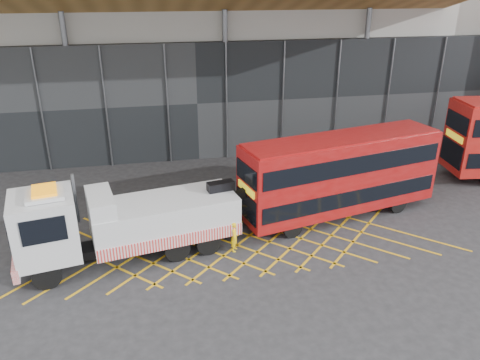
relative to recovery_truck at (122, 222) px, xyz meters
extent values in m
plane|color=#27272A|center=(2.82, 0.83, -1.85)|extent=(120.00, 120.00, 0.00)
cube|color=gold|center=(-1.98, 0.83, -1.85)|extent=(7.16, 7.16, 0.01)
cube|color=gold|center=(-1.98, 0.83, -1.85)|extent=(7.16, 7.16, 0.01)
cube|color=gold|center=(-0.38, 0.83, -1.85)|extent=(7.16, 7.16, 0.01)
cube|color=gold|center=(-0.38, 0.83, -1.85)|extent=(7.16, 7.16, 0.01)
cube|color=gold|center=(1.22, 0.83, -1.85)|extent=(7.16, 7.16, 0.01)
cube|color=gold|center=(1.22, 0.83, -1.85)|extent=(7.16, 7.16, 0.01)
cube|color=gold|center=(2.82, 0.83, -1.85)|extent=(7.16, 7.16, 0.01)
cube|color=gold|center=(2.82, 0.83, -1.85)|extent=(7.16, 7.16, 0.01)
cube|color=gold|center=(4.42, 0.83, -1.85)|extent=(7.16, 7.16, 0.01)
cube|color=gold|center=(4.42, 0.83, -1.85)|extent=(7.16, 7.16, 0.01)
cube|color=gold|center=(6.02, 0.83, -1.85)|extent=(7.16, 7.16, 0.01)
cube|color=gold|center=(6.02, 0.83, -1.85)|extent=(7.16, 7.16, 0.01)
cube|color=gold|center=(7.62, 0.83, -1.85)|extent=(7.16, 7.16, 0.01)
cube|color=gold|center=(7.62, 0.83, -1.85)|extent=(7.16, 7.16, 0.01)
cube|color=gold|center=(9.22, 0.83, -1.85)|extent=(7.16, 7.16, 0.01)
cube|color=gold|center=(9.22, 0.83, -1.85)|extent=(7.16, 7.16, 0.01)
cube|color=gold|center=(10.82, 0.83, -1.85)|extent=(7.16, 7.16, 0.01)
cube|color=gold|center=(10.82, 0.83, -1.85)|extent=(7.16, 7.16, 0.01)
cube|color=gold|center=(12.42, 0.83, -1.85)|extent=(7.16, 7.16, 0.01)
cube|color=gold|center=(12.42, 0.83, -1.85)|extent=(7.16, 7.16, 0.01)
cube|color=#979791|center=(4.82, 19.83, 7.15)|extent=(55.00, 14.00, 18.00)
cube|color=black|center=(4.82, 12.53, 2.15)|extent=(55.00, 0.80, 8.00)
cylinder|color=#595B60|center=(-3.18, 12.33, 3.15)|extent=(0.36, 0.36, 10.00)
cylinder|color=#595B60|center=(6.82, 12.33, 3.15)|extent=(0.36, 0.36, 10.00)
cylinder|color=#595B60|center=(16.82, 12.33, 3.15)|extent=(0.36, 0.36, 10.00)
cube|color=black|center=(0.44, 0.09, -1.12)|extent=(10.06, 2.92, 0.37)
cube|color=silver|center=(-3.09, -0.58, 0.42)|extent=(2.99, 3.07, 2.75)
cube|color=black|center=(-4.35, -0.82, 0.89)|extent=(0.49, 2.29, 1.16)
cube|color=red|center=(-4.38, -0.83, -0.96)|extent=(0.77, 2.75, 0.58)
cube|color=orange|center=(-2.88, -0.54, 2.03)|extent=(1.17, 1.42, 0.13)
cube|color=silver|center=(1.90, 0.37, -0.11)|extent=(6.93, 3.82, 1.69)
cube|color=red|center=(2.15, -0.96, -0.75)|extent=(6.45, 1.29, 0.58)
cube|color=silver|center=(-0.80, -0.15, 1.10)|extent=(1.51, 2.69, 0.74)
cube|color=black|center=(4.59, 0.88, 0.89)|extent=(1.34, 0.76, 0.53)
cube|color=black|center=(5.63, 1.08, 0.36)|extent=(2.34, 0.80, 1.14)
cylinder|color=black|center=(-3.09, -1.71, -1.27)|extent=(1.21, 0.58, 1.16)
cylinder|color=black|center=(-3.50, 0.47, -1.27)|extent=(1.21, 0.58, 1.16)
cylinder|color=black|center=(3.76, -0.41, -1.27)|extent=(1.21, 0.58, 1.16)
cylinder|color=black|center=(3.35, 1.77, -1.27)|extent=(1.21, 0.58, 1.16)
cylinder|color=#595B60|center=(-1.93, 0.71, 1.00)|extent=(0.15, 0.15, 2.32)
cube|color=maroon|center=(11.16, 2.13, 0.57)|extent=(11.13, 4.83, 3.83)
cube|color=black|center=(11.16, 2.13, -0.33)|extent=(10.72, 4.80, 0.84)
cube|color=black|center=(11.16, 2.13, 1.45)|extent=(10.72, 4.80, 0.94)
cube|color=black|center=(5.85, 0.94, -0.28)|extent=(0.54, 2.17, 1.28)
cube|color=black|center=(5.85, 0.94, 1.45)|extent=(0.54, 2.17, 0.94)
cube|color=yellow|center=(5.84, 0.94, 0.66)|extent=(0.44, 1.73, 0.35)
cube|color=maroon|center=(11.16, 2.13, 2.51)|extent=(10.88, 4.59, 0.12)
cylinder|color=black|center=(8.04, 0.30, -1.34)|extent=(1.07, 0.51, 1.03)
cylinder|color=black|center=(7.55, 2.46, -1.34)|extent=(1.07, 0.51, 1.03)
cylinder|color=black|center=(14.48, 1.74, -1.34)|extent=(1.07, 0.51, 1.03)
cylinder|color=black|center=(14.00, 3.91, -1.34)|extent=(1.07, 0.51, 1.03)
cube|color=black|center=(19.93, 5.38, -0.05)|extent=(0.39, 2.51, 1.46)
cube|color=black|center=(19.93, 5.38, 1.92)|extent=(0.39, 2.51, 1.07)
cube|color=yellow|center=(19.92, 5.38, 1.02)|extent=(0.32, 2.00, 0.39)
cylinder|color=black|center=(22.35, 6.36, -1.27)|extent=(1.21, 0.49, 1.17)
imported|color=yellow|center=(5.01, -0.38, -1.12)|extent=(0.52, 0.63, 1.47)
camera|label=1|loc=(1.54, -19.02, 9.89)|focal=35.00mm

